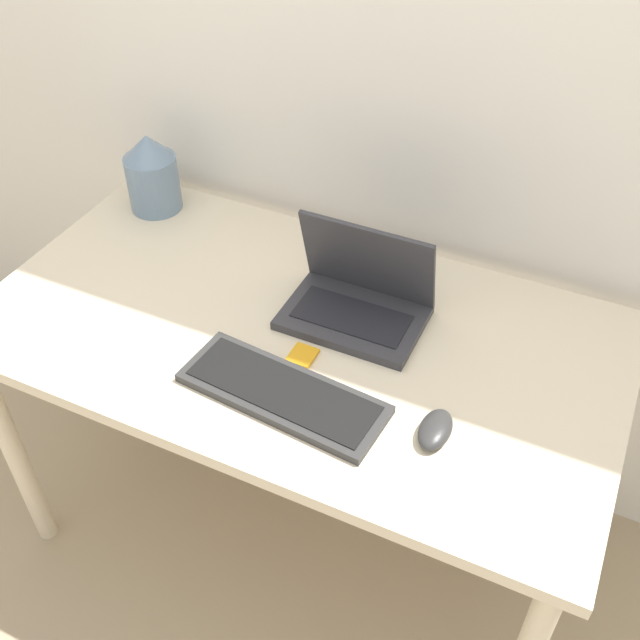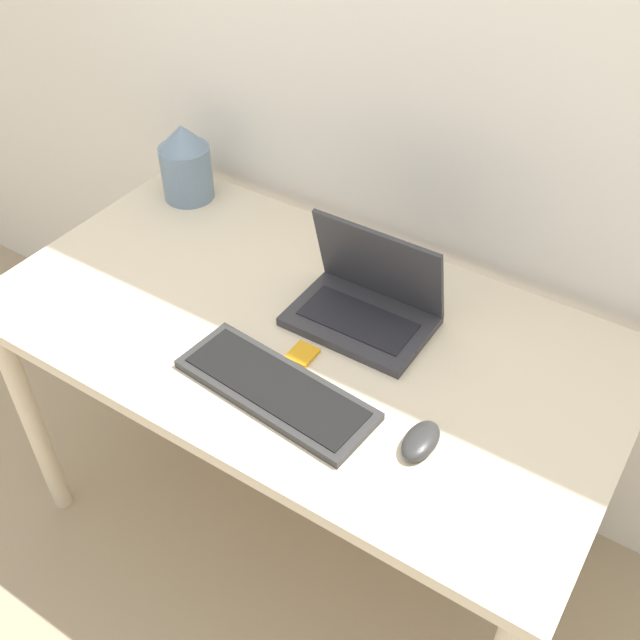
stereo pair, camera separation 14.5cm
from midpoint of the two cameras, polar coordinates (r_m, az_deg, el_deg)
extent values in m
plane|color=tan|center=(2.01, -5.16, -22.80)|extent=(12.00, 12.00, 0.00)
cube|color=white|center=(1.66, 10.17, 21.36)|extent=(6.00, 0.05, 2.50)
cube|color=beige|center=(1.59, 1.27, -1.02)|extent=(1.36, 0.74, 0.03)
cylinder|color=beige|center=(2.03, -19.22, -7.26)|extent=(0.05, 0.05, 0.71)
cylinder|color=beige|center=(2.32, -7.88, 2.42)|extent=(0.05, 0.05, 0.71)
cylinder|color=beige|center=(1.96, 22.29, -10.44)|extent=(0.05, 0.05, 0.71)
cube|color=#333338|center=(1.59, 5.68, -0.16)|extent=(0.29, 0.20, 0.02)
cube|color=black|center=(1.58, 5.54, -0.05)|extent=(0.24, 0.11, 0.00)
cube|color=#333338|center=(1.57, 7.15, 4.12)|extent=(0.29, 0.06, 0.20)
cube|color=#0F1938|center=(1.58, 7.34, 4.40)|extent=(0.26, 0.05, 0.16)
cube|color=#2D2D2D|center=(1.44, -0.51, -5.45)|extent=(0.42, 0.18, 0.02)
cube|color=black|center=(1.44, -0.51, -5.18)|extent=(0.38, 0.15, 0.00)
ellipsoid|color=#2D2D2D|center=(1.38, 10.72, -9.19)|extent=(0.06, 0.10, 0.03)
cylinder|color=slate|center=(1.97, -8.03, 11.00)|extent=(0.13, 0.13, 0.14)
cone|color=slate|center=(1.92, -8.31, 13.60)|extent=(0.12, 0.12, 0.06)
cube|color=orange|center=(1.52, 1.39, -2.75)|extent=(0.05, 0.06, 0.01)
camera|label=1|loc=(0.07, -87.13, 2.56)|focal=42.00mm
camera|label=2|loc=(0.07, 92.87, -2.56)|focal=42.00mm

